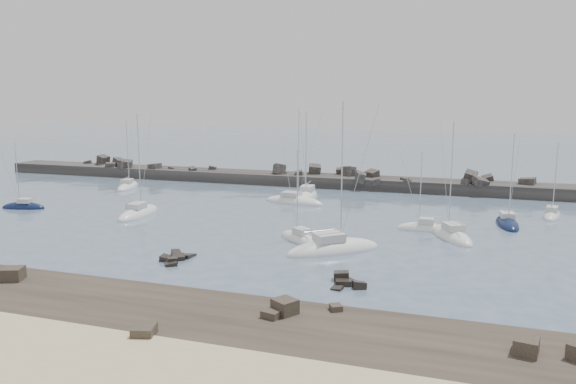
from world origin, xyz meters
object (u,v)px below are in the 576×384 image
at_px(sailboat_4, 294,202).
at_px(sailboat_10, 451,236).
at_px(sailboat_8, 507,224).
at_px(sailboat_3, 139,214).
at_px(sailboat_6, 307,197).
at_px(sailboat_9, 423,229).
at_px(sailboat_5, 300,240).
at_px(sailboat_2, 23,207).
at_px(sailboat_7, 333,250).
at_px(sailboat_1, 128,187).
at_px(sailboat_12, 552,216).

xyz_separation_m(sailboat_4, sailboat_10, (22.30, -13.52, 0.01)).
bearing_deg(sailboat_8, sailboat_3, -168.80).
xyz_separation_m(sailboat_6, sailboat_9, (18.40, -15.01, -0.02)).
relative_size(sailboat_5, sailboat_10, 0.78).
relative_size(sailboat_2, sailboat_10, 0.72).
distance_m(sailboat_7, sailboat_9, 14.16).
height_order(sailboat_8, sailboat_9, sailboat_8).
distance_m(sailboat_3, sailboat_6, 25.05).
bearing_deg(sailboat_1, sailboat_6, 0.18).
height_order(sailboat_10, sailboat_12, sailboat_10).
bearing_deg(sailboat_3, sailboat_8, 11.20).
bearing_deg(sailboat_10, sailboat_9, 141.19).
distance_m(sailboat_3, sailboat_9, 35.71).
xyz_separation_m(sailboat_9, sailboat_10, (3.16, -2.54, 0.01)).
distance_m(sailboat_3, sailboat_7, 29.26).
height_order(sailboat_4, sailboat_10, sailboat_4).
height_order(sailboat_1, sailboat_12, sailboat_1).
relative_size(sailboat_8, sailboat_9, 1.21).
bearing_deg(sailboat_7, sailboat_8, 46.23).
bearing_deg(sailboat_3, sailboat_5, -13.94).
distance_m(sailboat_8, sailboat_9, 10.78).
bearing_deg(sailboat_1, sailboat_7, -32.65).
height_order(sailboat_3, sailboat_12, sailboat_3).
bearing_deg(sailboat_7, sailboat_3, 162.70).
relative_size(sailboat_6, sailboat_9, 1.45).
bearing_deg(sailboat_10, sailboat_6, 140.85).
relative_size(sailboat_1, sailboat_8, 1.05).
relative_size(sailboat_2, sailboat_8, 0.83).
bearing_deg(sailboat_4, sailboat_5, -70.25).
bearing_deg(sailboat_6, sailboat_5, -74.98).
xyz_separation_m(sailboat_7, sailboat_8, (16.82, 17.56, -0.02)).
bearing_deg(sailboat_1, sailboat_12, -2.25).
bearing_deg(sailboat_3, sailboat_6, 46.73).
bearing_deg(sailboat_12, sailboat_5, -141.18).
bearing_deg(sailboat_4, sailboat_8, -10.67).
bearing_deg(sailboat_10, sailboat_12, 52.13).
bearing_deg(sailboat_1, sailboat_2, -99.75).
bearing_deg(sailboat_8, sailboat_7, -133.77).
relative_size(sailboat_2, sailboat_12, 0.95).
xyz_separation_m(sailboat_3, sailboat_6, (17.17, 18.24, 0.02)).
relative_size(sailboat_3, sailboat_8, 1.19).
distance_m(sailboat_5, sailboat_7, 5.15).
relative_size(sailboat_4, sailboat_9, 1.46).
bearing_deg(sailboat_3, sailboat_12, 17.23).
bearing_deg(sailboat_12, sailboat_2, -165.96).
height_order(sailboat_6, sailboat_7, sailboat_7).
xyz_separation_m(sailboat_5, sailboat_12, (26.70, 21.48, -0.00)).
bearing_deg(sailboat_3, sailboat_10, 1.01).
distance_m(sailboat_5, sailboat_12, 34.27).
height_order(sailboat_7, sailboat_12, sailboat_7).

